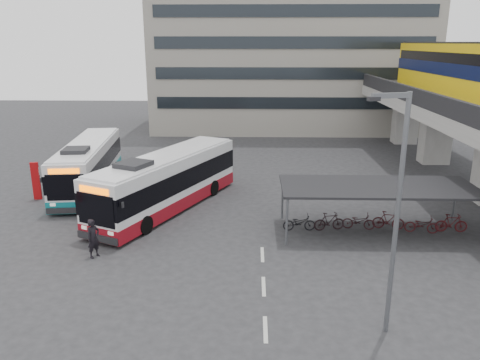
{
  "coord_description": "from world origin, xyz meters",
  "views": [
    {
      "loc": [
        2.01,
        -20.21,
        9.65
      ],
      "look_at": [
        1.28,
        5.67,
        2.0
      ],
      "focal_mm": 35.0,
      "sensor_mm": 36.0,
      "label": 1
    }
  ],
  "objects_px": {
    "bus_main": "(167,182)",
    "pedestrian": "(93,238)",
    "bus_teal": "(89,165)",
    "lamp_post": "(395,203)"
  },
  "relations": [
    {
      "from": "bus_main",
      "to": "bus_teal",
      "type": "distance_m",
      "value": 7.37
    },
    {
      "from": "bus_main",
      "to": "bus_teal",
      "type": "relative_size",
      "value": 1.03
    },
    {
      "from": "bus_main",
      "to": "lamp_post",
      "type": "relative_size",
      "value": 1.46
    },
    {
      "from": "pedestrian",
      "to": "lamp_post",
      "type": "bearing_deg",
      "value": -83.54
    },
    {
      "from": "bus_main",
      "to": "pedestrian",
      "type": "xyz_separation_m",
      "value": [
        -2.27,
        -6.74,
        -0.73
      ]
    },
    {
      "from": "bus_teal",
      "to": "pedestrian",
      "type": "height_order",
      "value": "bus_teal"
    },
    {
      "from": "bus_main",
      "to": "pedestrian",
      "type": "relative_size",
      "value": 6.47
    },
    {
      "from": "bus_teal",
      "to": "pedestrian",
      "type": "xyz_separation_m",
      "value": [
        3.87,
        -10.82,
        -0.65
      ]
    },
    {
      "from": "bus_main",
      "to": "lamp_post",
      "type": "xyz_separation_m",
      "value": [
        9.66,
        -12.26,
        3.04
      ]
    },
    {
      "from": "pedestrian",
      "to": "bus_main",
      "type": "bearing_deg",
      "value": 12.67
    }
  ]
}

